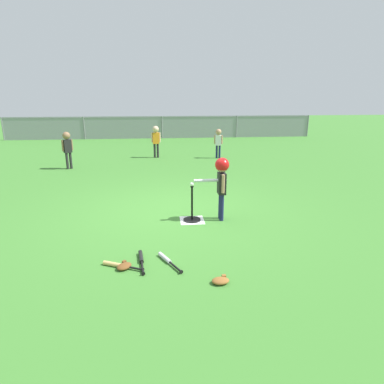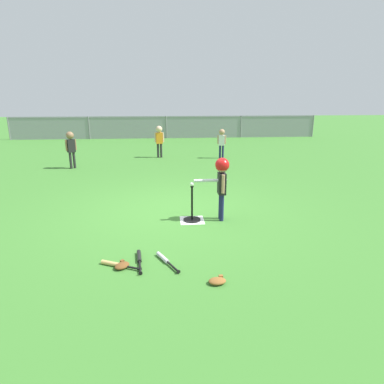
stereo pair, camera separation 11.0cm
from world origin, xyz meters
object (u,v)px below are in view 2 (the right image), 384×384
spare_bat_wood (115,264)px  glove_near_bats (217,281)px  spare_bat_silver (165,259)px  spare_bat_black (139,258)px  glove_by_plate (122,265)px  baseball_on_tee (192,184)px  fielder_deep_right (71,145)px  fielder_deep_center (159,137)px  batter_child (222,176)px  fielder_near_left (222,140)px  batting_tee (192,215)px

spare_bat_wood → glove_near_bats: glove_near_bats is taller
spare_bat_silver → spare_bat_black: 0.36m
spare_bat_wood → glove_by_plate: (0.09, -0.05, 0.01)m
baseball_on_tee → spare_bat_wood: bearing=-126.0°
fielder_deep_right → spare_bat_wood: bearing=-71.3°
baseball_on_tee → spare_bat_black: (-0.87, -1.49, -0.67)m
fielder_deep_center → spare_bat_wood: fielder_deep_center is taller
batter_child → glove_near_bats: batter_child is taller
baseball_on_tee → spare_bat_wood: (-1.18, -1.63, -0.67)m
fielder_deep_center → spare_bat_black: 8.01m
fielder_deep_right → glove_near_bats: fielder_deep_right is taller
baseball_on_tee → spare_bat_wood: 2.12m
batter_child → spare_bat_silver: bearing=-124.1°
fielder_near_left → glove_near_bats: fielder_near_left is taller
baseball_on_tee → fielder_deep_center: fielder_deep_center is taller
fielder_deep_center → glove_by_plate: size_ratio=4.27×
baseball_on_tee → glove_by_plate: bearing=-123.0°
glove_near_bats → spare_bat_black: bearing=145.9°
batter_child → spare_bat_silver: 2.03m
fielder_deep_center → glove_near_bats: fielder_deep_center is taller
baseball_on_tee → fielder_deep_right: bearing=124.9°
batting_tee → spare_bat_wood: 2.02m
batter_child → fielder_near_left: bearing=80.2°
glove_near_bats → batting_tee: bearing=93.5°
glove_by_plate → spare_bat_silver: bearing=12.7°
batting_tee → fielder_deep_right: bearing=124.9°
batter_child → glove_by_plate: (-1.62, -1.68, -0.80)m
batter_child → spare_bat_silver: (-1.05, -1.55, -0.80)m
fielder_deep_center → glove_by_plate: bearing=-93.1°
spare_bat_wood → batter_child: bearing=43.5°
fielder_deep_center → spare_bat_wood: size_ratio=2.01×
batting_tee → fielder_deep_center: fielder_deep_center is taller
glove_by_plate → spare_bat_black: bearing=41.0°
baseball_on_tee → fielder_near_left: fielder_near_left is taller
baseball_on_tee → spare_bat_wood: size_ratio=0.13×
batter_child → spare_bat_wood: bearing=-136.5°
spare_bat_silver → baseball_on_tee: bearing=71.7°
baseball_on_tee → fielder_deep_right: size_ratio=0.06×
batter_child → spare_bat_wood: 2.50m
fielder_near_left → spare_bat_black: size_ratio=1.64×
batter_child → fielder_deep_right: (-3.90, 4.82, -0.09)m
fielder_deep_right → fielder_deep_center: fielder_deep_center is taller
fielder_deep_center → batter_child: bearing=-79.6°
batting_tee → fielder_near_left: 6.38m
baseball_on_tee → glove_near_bats: bearing=-86.5°
batting_tee → spare_bat_silver: size_ratio=1.14×
batter_child → fielder_deep_right: bearing=129.0°
batter_child → fielder_deep_center: bearing=100.4°
spare_bat_black → fielder_deep_center: bearing=88.4°
fielder_deep_center → spare_bat_silver: fielder_deep_center is taller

